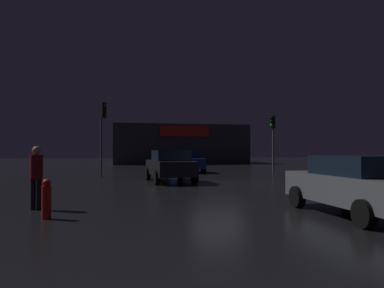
{
  "coord_description": "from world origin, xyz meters",
  "views": [
    {
      "loc": [
        -5.04,
        -17.38,
        1.62
      ],
      "look_at": [
        -0.8,
        2.38,
        1.96
      ],
      "focal_mm": 34.64,
      "sensor_mm": 36.0,
      "label": 1
    }
  ],
  "objects_px": {
    "traffic_signal_main": "(273,131)",
    "car_far": "(186,161)",
    "traffic_signal_cross_left": "(103,121)",
    "car_near": "(356,184)",
    "store_building": "(177,145)",
    "car_crossing": "(170,165)",
    "pedestrian": "(36,173)",
    "fire_hydrant": "(46,199)"
  },
  "relations": [
    {
      "from": "car_near",
      "to": "traffic_signal_cross_left",
      "type": "bearing_deg",
      "value": 113.41
    },
    {
      "from": "traffic_signal_main",
      "to": "car_crossing",
      "type": "distance_m",
      "value": 8.91
    },
    {
      "from": "car_near",
      "to": "car_far",
      "type": "relative_size",
      "value": 1.04
    },
    {
      "from": "pedestrian",
      "to": "fire_hydrant",
      "type": "xyz_separation_m",
      "value": [
        0.51,
        -1.5,
        -0.54
      ]
    },
    {
      "from": "traffic_signal_cross_left",
      "to": "car_near",
      "type": "xyz_separation_m",
      "value": [
        6.56,
        -15.14,
        -2.64
      ]
    },
    {
      "from": "car_far",
      "to": "traffic_signal_main",
      "type": "bearing_deg",
      "value": -34.44
    },
    {
      "from": "store_building",
      "to": "car_far",
      "type": "height_order",
      "value": "store_building"
    },
    {
      "from": "traffic_signal_main",
      "to": "car_near",
      "type": "xyz_separation_m",
      "value": [
        -4.48,
        -14.79,
        -2.14
      ]
    },
    {
      "from": "traffic_signal_main",
      "to": "pedestrian",
      "type": "distance_m",
      "value": 17.53
    },
    {
      "from": "traffic_signal_main",
      "to": "pedestrian",
      "type": "height_order",
      "value": "traffic_signal_main"
    },
    {
      "from": "car_near",
      "to": "pedestrian",
      "type": "bearing_deg",
      "value": 161.93
    },
    {
      "from": "car_near",
      "to": "car_crossing",
      "type": "distance_m",
      "value": 10.99
    },
    {
      "from": "car_near",
      "to": "car_crossing",
      "type": "bearing_deg",
      "value": 106.3
    },
    {
      "from": "traffic_signal_main",
      "to": "traffic_signal_cross_left",
      "type": "xyz_separation_m",
      "value": [
        -11.03,
        0.36,
        0.5
      ]
    },
    {
      "from": "store_building",
      "to": "car_crossing",
      "type": "xyz_separation_m",
      "value": [
        -5.05,
        -27.16,
        -1.47
      ]
    },
    {
      "from": "traffic_signal_main",
      "to": "traffic_signal_cross_left",
      "type": "height_order",
      "value": "traffic_signal_cross_left"
    },
    {
      "from": "traffic_signal_main",
      "to": "pedestrian",
      "type": "bearing_deg",
      "value": -135.63
    },
    {
      "from": "traffic_signal_main",
      "to": "car_far",
      "type": "relative_size",
      "value": 0.94
    },
    {
      "from": "store_building",
      "to": "traffic_signal_main",
      "type": "xyz_separation_m",
      "value": [
        2.51,
        -22.92,
        0.6
      ]
    },
    {
      "from": "traffic_signal_cross_left",
      "to": "car_near",
      "type": "relative_size",
      "value": 1.05
    },
    {
      "from": "car_near",
      "to": "store_building",
      "type": "bearing_deg",
      "value": 87.02
    },
    {
      "from": "car_far",
      "to": "car_crossing",
      "type": "height_order",
      "value": "car_far"
    },
    {
      "from": "traffic_signal_main",
      "to": "fire_hydrant",
      "type": "xyz_separation_m",
      "value": [
        -11.94,
        -13.68,
        -2.44
      ]
    },
    {
      "from": "car_near",
      "to": "traffic_signal_main",
      "type": "bearing_deg",
      "value": 73.16
    },
    {
      "from": "traffic_signal_cross_left",
      "to": "car_far",
      "type": "bearing_deg",
      "value": 28.38
    },
    {
      "from": "car_near",
      "to": "fire_hydrant",
      "type": "distance_m",
      "value": 7.55
    },
    {
      "from": "car_crossing",
      "to": "car_near",
      "type": "bearing_deg",
      "value": -73.7
    },
    {
      "from": "car_near",
      "to": "car_far",
      "type": "height_order",
      "value": "car_far"
    },
    {
      "from": "car_far",
      "to": "pedestrian",
      "type": "bearing_deg",
      "value": -114.91
    },
    {
      "from": "car_far",
      "to": "traffic_signal_cross_left",
      "type": "bearing_deg",
      "value": -151.62
    },
    {
      "from": "pedestrian",
      "to": "traffic_signal_cross_left",
      "type": "bearing_deg",
      "value": 83.54
    },
    {
      "from": "traffic_signal_main",
      "to": "car_far",
      "type": "bearing_deg",
      "value": 145.56
    },
    {
      "from": "pedestrian",
      "to": "store_building",
      "type": "bearing_deg",
      "value": 74.19
    },
    {
      "from": "traffic_signal_main",
      "to": "car_far",
      "type": "height_order",
      "value": "traffic_signal_main"
    },
    {
      "from": "traffic_signal_cross_left",
      "to": "pedestrian",
      "type": "xyz_separation_m",
      "value": [
        -1.42,
        -12.54,
        -2.4
      ]
    },
    {
      "from": "traffic_signal_main",
      "to": "car_far",
      "type": "distance_m",
      "value": 6.59
    },
    {
      "from": "traffic_signal_main",
      "to": "fire_hydrant",
      "type": "bearing_deg",
      "value": -131.11
    },
    {
      "from": "traffic_signal_cross_left",
      "to": "car_crossing",
      "type": "xyz_separation_m",
      "value": [
        3.47,
        -4.59,
        -2.57
      ]
    },
    {
      "from": "traffic_signal_main",
      "to": "car_near",
      "type": "relative_size",
      "value": 0.91
    },
    {
      "from": "pedestrian",
      "to": "fire_hydrant",
      "type": "relative_size",
      "value": 1.83
    },
    {
      "from": "traffic_signal_cross_left",
      "to": "pedestrian",
      "type": "relative_size",
      "value": 2.63
    },
    {
      "from": "car_crossing",
      "to": "pedestrian",
      "type": "distance_m",
      "value": 9.34
    }
  ]
}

